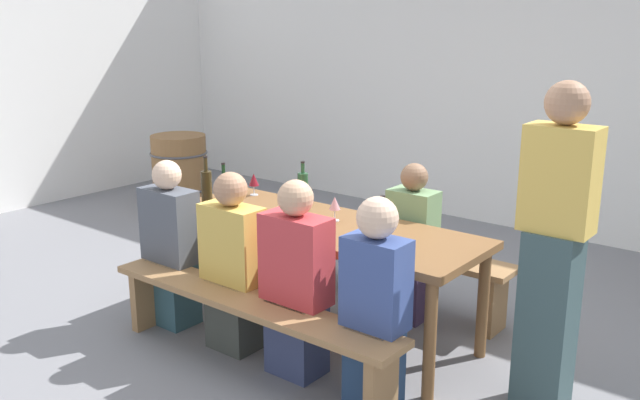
% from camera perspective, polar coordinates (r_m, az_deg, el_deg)
% --- Properties ---
extents(ground_plane, '(24.00, 24.00, 0.00)m').
position_cam_1_polar(ground_plane, '(4.72, -0.00, -10.60)').
color(ground_plane, slate).
extents(back_wall, '(14.00, 0.20, 3.20)m').
position_cam_1_polar(back_wall, '(6.97, 16.32, 10.78)').
color(back_wall, white).
rests_on(back_wall, ground).
extents(tasting_table, '(2.18, 0.76, 0.75)m').
position_cam_1_polar(tasting_table, '(4.48, -0.00, -2.82)').
color(tasting_table, brown).
rests_on(tasting_table, ground).
extents(bench_near, '(2.08, 0.30, 0.45)m').
position_cam_1_polar(bench_near, '(4.11, -6.00, -9.27)').
color(bench_near, '#9E7247').
rests_on(bench_near, ground).
extents(bench_far, '(2.08, 0.30, 0.45)m').
position_cam_1_polar(bench_far, '(5.10, 4.79, -4.34)').
color(bench_far, '#9E7247').
rests_on(bench_far, ground).
extents(wine_bottle_0, '(0.07, 0.07, 0.33)m').
position_cam_1_polar(wine_bottle_0, '(4.76, -7.91, 0.66)').
color(wine_bottle_0, '#143319').
rests_on(wine_bottle_0, tasting_table).
extents(wine_bottle_1, '(0.08, 0.08, 0.35)m').
position_cam_1_polar(wine_bottle_1, '(4.89, -9.35, 1.07)').
color(wine_bottle_1, '#332814').
rests_on(wine_bottle_1, tasting_table).
extents(wine_bottle_2, '(0.07, 0.07, 0.33)m').
position_cam_1_polar(wine_bottle_2, '(4.78, -1.42, 0.89)').
color(wine_bottle_2, '#234C2D').
rests_on(wine_bottle_2, tasting_table).
extents(wine_bottle_3, '(0.08, 0.08, 0.34)m').
position_cam_1_polar(wine_bottle_3, '(3.85, 5.13, -2.72)').
color(wine_bottle_3, '#194723').
rests_on(wine_bottle_3, tasting_table).
extents(wine_glass_0, '(0.08, 0.08, 0.17)m').
position_cam_1_polar(wine_glass_0, '(5.12, -5.49, 1.64)').
color(wine_glass_0, silver).
rests_on(wine_glass_0, tasting_table).
extents(wine_glass_1, '(0.08, 0.08, 0.14)m').
position_cam_1_polar(wine_glass_1, '(4.66, -1.40, 0.17)').
color(wine_glass_1, silver).
rests_on(wine_glass_1, tasting_table).
extents(wine_glass_2, '(0.07, 0.07, 0.16)m').
position_cam_1_polar(wine_glass_2, '(4.46, 1.23, -0.33)').
color(wine_glass_2, silver).
rests_on(wine_glass_2, tasting_table).
extents(wine_glass_3, '(0.08, 0.08, 0.16)m').
position_cam_1_polar(wine_glass_3, '(4.45, -3.23, -0.35)').
color(wine_glass_3, silver).
rests_on(wine_glass_3, tasting_table).
extents(seated_guest_near_0, '(0.40, 0.24, 1.14)m').
position_cam_1_polar(seated_guest_near_0, '(4.73, -12.20, -3.92)').
color(seated_guest_near_0, '#325661').
rests_on(seated_guest_near_0, ground).
extents(seated_guest_near_1, '(0.40, 0.24, 1.14)m').
position_cam_1_polar(seated_guest_near_1, '(4.31, -7.19, -5.49)').
color(seated_guest_near_1, '#3C3F39').
rests_on(seated_guest_near_1, ground).
extents(seated_guest_near_2, '(0.41, 0.24, 1.17)m').
position_cam_1_polar(seated_guest_near_2, '(3.98, -1.97, -6.98)').
color(seated_guest_near_2, navy).
rests_on(seated_guest_near_2, ground).
extents(seated_guest_near_3, '(0.34, 0.24, 1.16)m').
position_cam_1_polar(seated_guest_near_3, '(3.67, 4.59, -8.74)').
color(seated_guest_near_3, navy).
rests_on(seated_guest_near_3, ground).
extents(seated_guest_far_0, '(0.32, 0.24, 1.10)m').
position_cam_1_polar(seated_guest_far_0, '(4.74, 7.59, -3.81)').
color(seated_guest_far_0, '#3D2C4C').
rests_on(seated_guest_far_0, ground).
extents(standing_host, '(0.35, 0.24, 1.75)m').
position_cam_1_polar(standing_host, '(3.72, 18.70, -4.33)').
color(standing_host, '#354C4E').
rests_on(standing_host, ground).
extents(wine_barrel, '(0.63, 0.63, 0.78)m').
position_cam_1_polar(wine_barrel, '(7.75, -11.51, 2.41)').
color(wine_barrel, olive).
rests_on(wine_barrel, ground).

